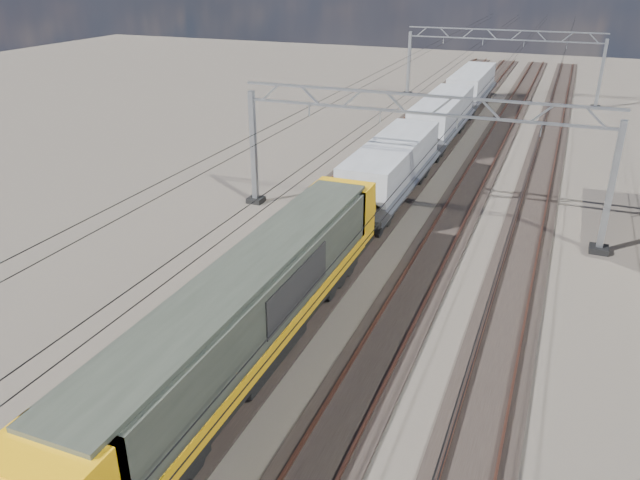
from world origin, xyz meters
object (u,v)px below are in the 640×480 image
at_px(hopper_wagon_third, 472,86).
at_px(catenary_gantry_far, 501,63).
at_px(locomotive, 251,308).
at_px(hopper_wagon_lead, 392,167).
at_px(catenary_gantry_mid, 415,156).
at_px(hopper_wagon_mid, 442,116).

bearing_deg(hopper_wagon_third, catenary_gantry_far, 66.93).
bearing_deg(catenary_gantry_far, locomotive, -92.25).
bearing_deg(hopper_wagon_third, hopper_wagon_lead, -90.00).
relative_size(catenary_gantry_mid, hopper_wagon_mid, 1.53).
bearing_deg(catenary_gantry_far, hopper_wagon_mid, -96.04).
bearing_deg(hopper_wagon_mid, hopper_wagon_lead, -90.00).
bearing_deg(catenary_gantry_mid, hopper_wagon_lead, 124.56).
relative_size(catenary_gantry_far, hopper_wagon_lead, 1.53).
xyz_separation_m(catenary_gantry_mid, hopper_wagon_mid, (-2.00, 17.10, -1.67)).
height_order(locomotive, hopper_wagon_mid, locomotive).
height_order(catenary_gantry_mid, hopper_wagon_lead, catenary_gantry_mid).
height_order(catenary_gantry_far, hopper_wagon_lead, catenary_gantry_far).
distance_m(locomotive, hopper_wagon_third, 46.10).
bearing_deg(hopper_wagon_mid, hopper_wagon_third, 90.00).
height_order(catenary_gantry_far, locomotive, catenary_gantry_far).
bearing_deg(catenary_gantry_mid, hopper_wagon_mid, 96.67).
bearing_deg(locomotive, hopper_wagon_third, 90.00).
relative_size(catenary_gantry_mid, catenary_gantry_far, 1.00).
distance_m(catenary_gantry_mid, catenary_gantry_far, 36.00).
relative_size(catenary_gantry_far, hopper_wagon_mid, 1.53).
xyz_separation_m(catenary_gantry_far, locomotive, (-2.00, -50.79, -1.58)).
distance_m(catenary_gantry_far, locomotive, 50.86).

